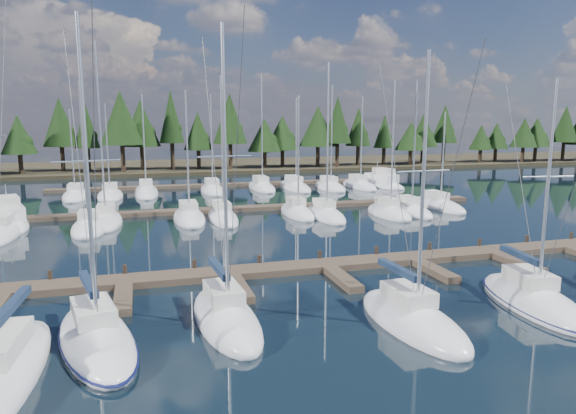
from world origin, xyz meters
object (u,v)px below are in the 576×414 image
object	(u,v)px
front_sailboat_4	(532,300)
motor_yacht_right	(381,183)
main_dock	(329,268)
motor_yacht_left	(9,221)
front_sailboat_0	(0,377)
front_sailboat_2	(226,317)
front_sailboat_1	(96,339)
front_sailboat_3	(412,319)

from	to	relation	value
front_sailboat_4	motor_yacht_right	bearing A→B (deg)	73.11
main_dock	motor_yacht_left	size ratio (longest dim) A/B	4.74
front_sailboat_0	front_sailboat_2	world-z (taller)	front_sailboat_0
front_sailboat_4	main_dock	bearing A→B (deg)	132.97
front_sailboat_1	motor_yacht_right	bearing A→B (deg)	51.71
front_sailboat_2	front_sailboat_4	size ratio (longest dim) A/B	1.17
main_dock	front_sailboat_4	size ratio (longest dim) A/B	3.70
front_sailboat_0	motor_yacht_right	xyz separation A→B (m)	(37.18, 45.81, 0.18)
front_sailboat_1	front_sailboat_4	xyz separation A→B (m)	(20.69, -1.10, -0.01)
front_sailboat_0	front_sailboat_3	xyz separation A→B (m)	(16.58, 0.82, -0.02)
front_sailboat_0	motor_yacht_left	distance (m)	30.93
main_dock	motor_yacht_right	bearing A→B (deg)	59.45
main_dock	front_sailboat_1	size ratio (longest dim) A/B	3.17
front_sailboat_3	motor_yacht_right	distance (m)	49.48
motor_yacht_right	motor_yacht_left	bearing A→B (deg)	-160.34
front_sailboat_4	front_sailboat_1	bearing A→B (deg)	176.96
front_sailboat_3	motor_yacht_left	size ratio (longest dim) A/B	1.38
front_sailboat_2	motor_yacht_right	xyz separation A→B (m)	(28.66, 42.47, 0.18)
front_sailboat_0	front_sailboat_1	size ratio (longest dim) A/B	1.14
main_dock	front_sailboat_1	world-z (taller)	front_sailboat_1
front_sailboat_2	front_sailboat_4	xyz separation A→B (m)	(15.18, -1.91, -0.03)
motor_yacht_right	front_sailboat_1	bearing A→B (deg)	-128.29
main_dock	front_sailboat_4	world-z (taller)	front_sailboat_4
front_sailboat_4	front_sailboat_3	bearing A→B (deg)	-175.14
main_dock	front_sailboat_4	bearing A→B (deg)	-47.03
front_sailboat_3	front_sailboat_4	world-z (taller)	front_sailboat_3
main_dock	front_sailboat_2	size ratio (longest dim) A/B	3.16
front_sailboat_0	front_sailboat_4	size ratio (longest dim) A/B	1.33
main_dock	front_sailboat_4	xyz separation A→B (m)	(7.79, -8.36, 0.07)
main_dock	motor_yacht_left	xyz separation A→B (m)	(-22.15, 20.51, 0.28)
front_sailboat_4	motor_yacht_left	xyz separation A→B (m)	(-29.94, 28.87, 0.21)
main_dock	front_sailboat_3	distance (m)	8.99
front_sailboat_1	front_sailboat_3	bearing A→B (deg)	-7.15
front_sailboat_2	motor_yacht_left	world-z (taller)	front_sailboat_2
motor_yacht_left	motor_yacht_right	bearing A→B (deg)	19.66
front_sailboat_2	front_sailboat_4	distance (m)	15.30
front_sailboat_0	motor_yacht_right	bearing A→B (deg)	50.94
front_sailboat_0	front_sailboat_1	distance (m)	3.92
front_sailboat_1	front_sailboat_2	xyz separation A→B (m)	(5.51, 0.81, 0.01)
motor_yacht_right	front_sailboat_3	bearing A→B (deg)	-114.60
front_sailboat_1	front_sailboat_4	world-z (taller)	front_sailboat_1
front_sailboat_0	motor_yacht_left	bearing A→B (deg)	101.64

